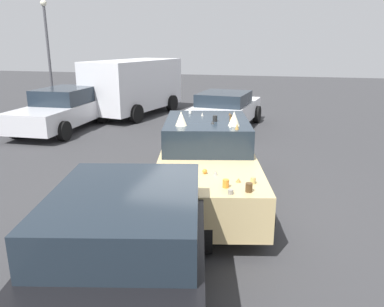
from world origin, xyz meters
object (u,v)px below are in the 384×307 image
at_px(parked_sedan_far_right, 226,109).
at_px(parked_van_behind_right, 134,85).
at_px(art_car_decorated, 207,160).
at_px(parked_sedan_row_back_center, 63,109).
at_px(lot_lamp_post, 48,45).
at_px(parked_sedan_near_left, 125,257).

bearing_deg(parked_sedan_far_right, parked_van_behind_right, 74.62).
distance_m(art_car_decorated, parked_sedan_row_back_center, 7.85).
xyz_separation_m(art_car_decorated, parked_sedan_row_back_center, (4.78, 6.23, -0.02)).
height_order(art_car_decorated, parked_sedan_far_right, art_car_decorated).
bearing_deg(lot_lamp_post, parked_van_behind_right, -98.00).
distance_m(parked_sedan_near_left, lot_lamp_post, 15.48).
bearing_deg(parked_sedan_row_back_center, parked_van_behind_right, 155.71).
relative_size(parked_van_behind_right, lot_lamp_post, 1.07).
height_order(parked_van_behind_right, parked_sedan_far_right, parked_van_behind_right).
relative_size(art_car_decorated, lot_lamp_post, 1.02).
distance_m(parked_van_behind_right, parked_sedan_row_back_center, 3.63).
relative_size(art_car_decorated, parked_van_behind_right, 0.95).
relative_size(parked_sedan_near_left, parked_sedan_row_back_center, 1.04).
distance_m(parked_sedan_far_right, lot_lamp_post, 9.14).
bearing_deg(parked_sedan_far_right, art_car_decorated, -168.08).
bearing_deg(parked_sedan_row_back_center, lot_lamp_post, -144.35).
height_order(parked_van_behind_right, lot_lamp_post, lot_lamp_post).
bearing_deg(parked_sedan_far_right, parked_sedan_row_back_center, 112.84).
bearing_deg(parked_van_behind_right, parked_sedan_near_left, 32.82).
height_order(art_car_decorated, lot_lamp_post, lot_lamp_post).
bearing_deg(parked_van_behind_right, parked_sedan_row_back_center, -11.42).
relative_size(parked_van_behind_right, parked_sedan_row_back_center, 1.12).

